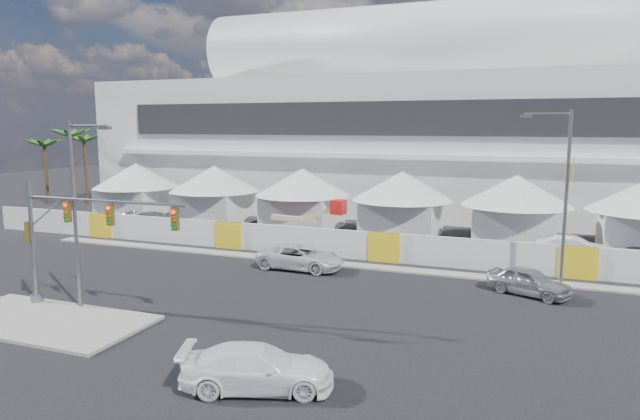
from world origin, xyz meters
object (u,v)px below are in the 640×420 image
at_px(sedan_silver, 529,281).
at_px(lot_car_a, 573,248).
at_px(pickup_near, 257,368).
at_px(pickup_curb, 300,257).
at_px(streetlight_median, 78,202).
at_px(streetlight_curb, 562,185).
at_px(lot_car_c, 156,221).
at_px(traffic_mast, 66,236).
at_px(boom_lift, 289,232).

xyz_separation_m(sedan_silver, lot_car_a, (2.72, 9.85, 0.04)).
relative_size(sedan_silver, pickup_near, 0.83).
distance_m(pickup_curb, streetlight_median, 14.18).
relative_size(pickup_curb, streetlight_median, 0.61).
distance_m(sedan_silver, streetlight_median, 23.92).
height_order(pickup_near, streetlight_curb, streetlight_curb).
distance_m(pickup_curb, lot_car_c, 19.15).
bearing_deg(sedan_silver, pickup_near, 174.20).
bearing_deg(traffic_mast, lot_car_c, 115.81).
distance_m(traffic_mast, streetlight_curb, 26.81).
bearing_deg(streetlight_curb, pickup_near, -119.58).
xyz_separation_m(streetlight_curb, boom_lift, (-19.15, 4.74, -4.82)).
height_order(lot_car_c, streetlight_curb, streetlight_curb).
height_order(pickup_near, lot_car_a, lot_car_a).
distance_m(lot_car_c, boom_lift, 13.58).
bearing_deg(lot_car_c, sedan_silver, -113.83).
height_order(sedan_silver, lot_car_a, lot_car_a).
bearing_deg(lot_car_c, pickup_near, -145.10).
relative_size(lot_car_c, streetlight_median, 0.59).
bearing_deg(streetlight_curb, lot_car_c, 169.09).
height_order(lot_car_a, streetlight_curb, streetlight_curb).
distance_m(sedan_silver, pickup_near, 17.66).
xyz_separation_m(lot_car_a, boom_lift, (-20.39, -2.46, 0.21)).
xyz_separation_m(pickup_near, lot_car_c, (-22.43, 24.29, 0.01)).
height_order(streetlight_curb, boom_lift, streetlight_curb).
relative_size(lot_car_a, lot_car_c, 0.89).
bearing_deg(streetlight_median, pickup_curb, 58.29).
bearing_deg(sedan_silver, boom_lift, 91.13).
height_order(pickup_near, boom_lift, boom_lift).
bearing_deg(boom_lift, lot_car_c, 179.81).
height_order(sedan_silver, traffic_mast, traffic_mast).
xyz_separation_m(lot_car_c, streetlight_curb, (32.65, -6.29, 5.05)).
xyz_separation_m(pickup_curb, boom_lift, (-3.81, 6.66, 0.23)).
relative_size(lot_car_a, boom_lift, 0.65).
height_order(pickup_near, lot_car_c, lot_car_c).
xyz_separation_m(pickup_curb, streetlight_median, (-7.03, -11.39, 4.68)).
height_order(pickup_curb, traffic_mast, traffic_mast).
bearing_deg(pickup_curb, lot_car_a, -59.42).
bearing_deg(lot_car_a, lot_car_c, 90.78).
bearing_deg(traffic_mast, streetlight_curb, 30.33).
xyz_separation_m(pickup_near, traffic_mast, (-12.86, 4.50, 2.96)).
distance_m(pickup_near, lot_car_c, 33.06).
xyz_separation_m(pickup_near, streetlight_median, (-12.16, 4.70, 4.68)).
distance_m(pickup_near, traffic_mast, 13.94).
relative_size(sedan_silver, traffic_mast, 0.46).
height_order(sedan_silver, pickup_near, pickup_near).
distance_m(pickup_curb, pickup_near, 16.88).
relative_size(streetlight_curb, boom_lift, 1.34).
xyz_separation_m(sedan_silver, boom_lift, (-17.67, 7.39, 0.25)).
height_order(lot_car_c, traffic_mast, traffic_mast).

